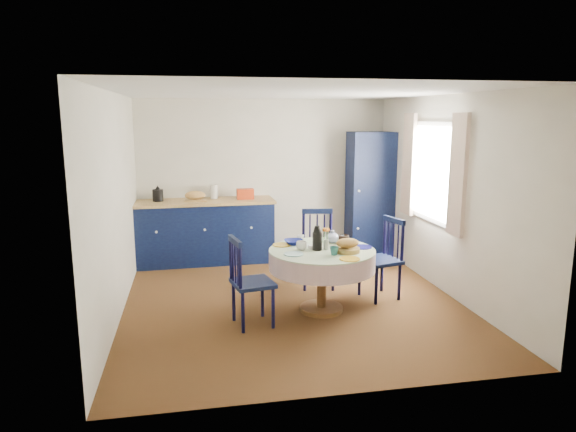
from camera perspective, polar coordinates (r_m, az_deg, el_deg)
The scene contains 17 objects.
floor at distance 6.44m, azimuth 0.34°, elevation -9.25°, with size 4.50×4.50×0.00m, color black.
ceiling at distance 6.04m, azimuth 0.37°, elevation 13.58°, with size 4.50×4.50×0.00m, color white.
wall_back at distance 8.32m, azimuth -2.65°, elevation 4.25°, with size 4.00×0.02×2.50m, color silver.
wall_left at distance 6.06m, azimuth -18.53°, elevation 1.14°, with size 0.02×4.50×2.50m, color silver.
wall_right at distance 6.79m, azimuth 17.16°, elevation 2.23°, with size 0.02×4.50×2.50m, color silver.
window at distance 7.00m, azimuth 15.81°, elevation 4.82°, with size 0.10×1.74×1.45m.
kitchen_counter at distance 8.02m, azimuth -9.34°, elevation -1.61°, with size 2.18×0.73×1.21m.
pantry_cabinet at distance 8.37m, azimuth 9.10°, elevation 2.40°, with size 0.70×0.52×1.99m.
dining_table at distance 5.91m, azimuth 3.85°, elevation -4.85°, with size 1.22×1.22×1.01m.
chair_left at distance 5.55m, azimuth -4.37°, elevation -7.22°, with size 0.49×0.51×0.98m.
chair_far at distance 6.82m, azimuth 3.33°, elevation -3.58°, with size 0.52×0.50×1.02m.
chair_right at distance 6.48m, azimuth 10.49°, elevation -4.59°, with size 0.52×0.54×1.00m.
mug_a at distance 5.85m, azimuth 1.52°, elevation -3.30°, with size 0.12×0.12×0.10m, color silver.
mug_b at distance 5.65m, azimuth 5.15°, elevation -3.88°, with size 0.10×0.10×0.09m, color #2B6F68.
mug_c at distance 6.19m, azimuth 6.23°, elevation -2.55°, with size 0.13×0.13×0.10m, color black.
mug_d at distance 6.22m, azimuth 1.40°, elevation -2.49°, with size 0.09×0.09×0.08m, color silver.
cobalt_bowl at distance 6.09m, azimuth 0.64°, elevation -2.92°, with size 0.23×0.23×0.06m, color navy.
Camera 1 is at (-1.17, -5.92, 2.23)m, focal length 32.00 mm.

